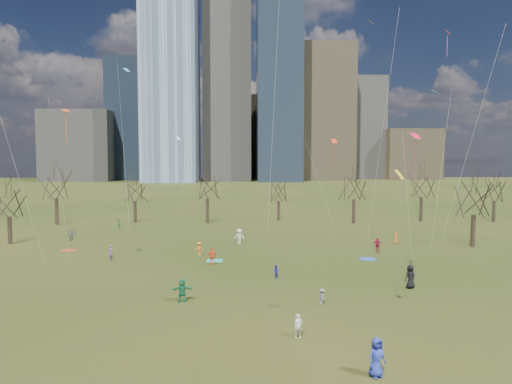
{
  "coord_description": "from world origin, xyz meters",
  "views": [
    {
      "loc": [
        -1.65,
        -34.66,
        10.16
      ],
      "look_at": [
        0.0,
        12.0,
        7.0
      ],
      "focal_mm": 32.0,
      "sensor_mm": 36.0,
      "label": 1
    }
  ],
  "objects_px": {
    "blanket_navy": "(368,259)",
    "person_4": "(212,257)",
    "person_1": "(298,326)",
    "blanket_crimson": "(69,250)",
    "person_0": "(377,357)",
    "blanket_teal": "(215,261)"
  },
  "relations": [
    {
      "from": "blanket_crimson",
      "to": "person_0",
      "type": "relative_size",
      "value": 0.85
    },
    {
      "from": "person_1",
      "to": "person_4",
      "type": "height_order",
      "value": "person_4"
    },
    {
      "from": "blanket_teal",
      "to": "person_4",
      "type": "relative_size",
      "value": 0.94
    },
    {
      "from": "blanket_crimson",
      "to": "person_1",
      "type": "xyz_separation_m",
      "value": [
        22.85,
        -26.56,
        0.68
      ]
    },
    {
      "from": "person_1",
      "to": "blanket_teal",
      "type": "bearing_deg",
      "value": 85.3
    },
    {
      "from": "blanket_crimson",
      "to": "person_0",
      "type": "bearing_deg",
      "value": -50.5
    },
    {
      "from": "blanket_teal",
      "to": "blanket_crimson",
      "type": "height_order",
      "value": "same"
    },
    {
      "from": "person_1",
      "to": "person_4",
      "type": "bearing_deg",
      "value": 87.3
    },
    {
      "from": "blanket_teal",
      "to": "person_1",
      "type": "relative_size",
      "value": 1.15
    },
    {
      "from": "blanket_teal",
      "to": "person_0",
      "type": "height_order",
      "value": "person_0"
    },
    {
      "from": "person_1",
      "to": "person_4",
      "type": "relative_size",
      "value": 0.81
    },
    {
      "from": "person_4",
      "to": "person_1",
      "type": "bearing_deg",
      "value": 115.6
    },
    {
      "from": "blanket_teal",
      "to": "person_0",
      "type": "bearing_deg",
      "value": -70.52
    },
    {
      "from": "person_0",
      "to": "blanket_navy",
      "type": "bearing_deg",
      "value": 51.94
    },
    {
      "from": "blanket_teal",
      "to": "person_4",
      "type": "bearing_deg",
      "value": -93.86
    },
    {
      "from": "blanket_navy",
      "to": "person_1",
      "type": "height_order",
      "value": "person_1"
    },
    {
      "from": "blanket_crimson",
      "to": "person_0",
      "type": "distance_m",
      "value": 40.76
    },
    {
      "from": "person_0",
      "to": "person_4",
      "type": "relative_size",
      "value": 1.1
    },
    {
      "from": "blanket_navy",
      "to": "person_4",
      "type": "height_order",
      "value": "person_4"
    },
    {
      "from": "person_0",
      "to": "person_1",
      "type": "distance_m",
      "value": 5.77
    },
    {
      "from": "person_0",
      "to": "blanket_teal",
      "type": "bearing_deg",
      "value": 86.33
    },
    {
      "from": "blanket_teal",
      "to": "person_1",
      "type": "height_order",
      "value": "person_1"
    }
  ]
}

